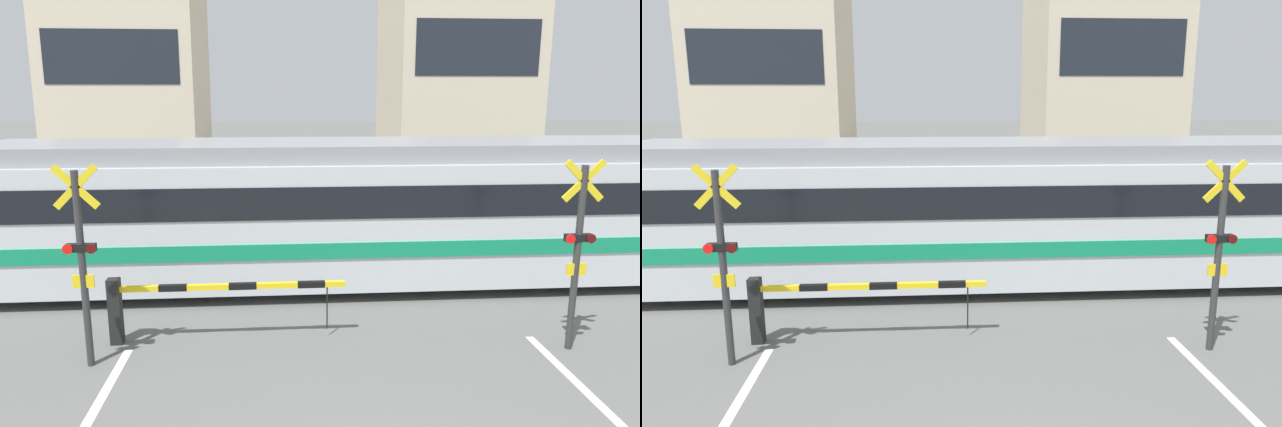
% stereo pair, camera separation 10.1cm
% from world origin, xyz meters
% --- Properties ---
extents(rail_track_near, '(50.00, 0.10, 0.08)m').
position_xyz_m(rail_track_near, '(0.00, 7.46, 0.04)').
color(rail_track_near, '#6B6051').
rests_on(rail_track_near, ground_plane).
extents(rail_track_far, '(50.00, 0.10, 0.08)m').
position_xyz_m(rail_track_far, '(0.00, 8.90, 0.04)').
color(rail_track_far, '#6B6051').
rests_on(rail_track_far, ground_plane).
extents(commuter_train, '(20.28, 3.02, 3.15)m').
position_xyz_m(commuter_train, '(3.02, 8.18, 1.69)').
color(commuter_train, silver).
rests_on(commuter_train, ground_plane).
extents(crossing_barrier_near, '(3.99, 0.20, 1.15)m').
position_xyz_m(crossing_barrier_near, '(-2.65, 5.20, 0.77)').
color(crossing_barrier_near, black).
rests_on(crossing_barrier_near, ground_plane).
extents(crossing_barrier_far, '(3.99, 0.20, 1.15)m').
position_xyz_m(crossing_barrier_far, '(2.65, 11.21, 0.77)').
color(crossing_barrier_far, black).
rests_on(crossing_barrier_far, ground_plane).
extents(crossing_signal_left, '(0.68, 0.15, 3.17)m').
position_xyz_m(crossing_signal_left, '(-3.88, 4.41, 1.75)').
color(crossing_signal_left, '#333333').
rests_on(crossing_signal_left, ground_plane).
extents(crossing_signal_right, '(0.68, 0.15, 3.17)m').
position_xyz_m(crossing_signal_right, '(3.88, 4.41, 1.75)').
color(crossing_signal_right, '#333333').
rests_on(crossing_signal_right, ground_plane).
extents(pedestrian, '(0.38, 0.22, 1.67)m').
position_xyz_m(pedestrian, '(-1.13, 13.88, 0.96)').
color(pedestrian, '#33384C').
rests_on(pedestrian, ground_plane).
extents(building_left_of_street, '(5.90, 5.84, 9.95)m').
position_xyz_m(building_left_of_street, '(-6.98, 21.22, 4.98)').
color(building_left_of_street, beige).
rests_on(building_left_of_street, ground_plane).
extents(building_right_of_street, '(5.88, 5.84, 10.70)m').
position_xyz_m(building_right_of_street, '(6.96, 21.22, 5.35)').
color(building_right_of_street, beige).
rests_on(building_right_of_street, ground_plane).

